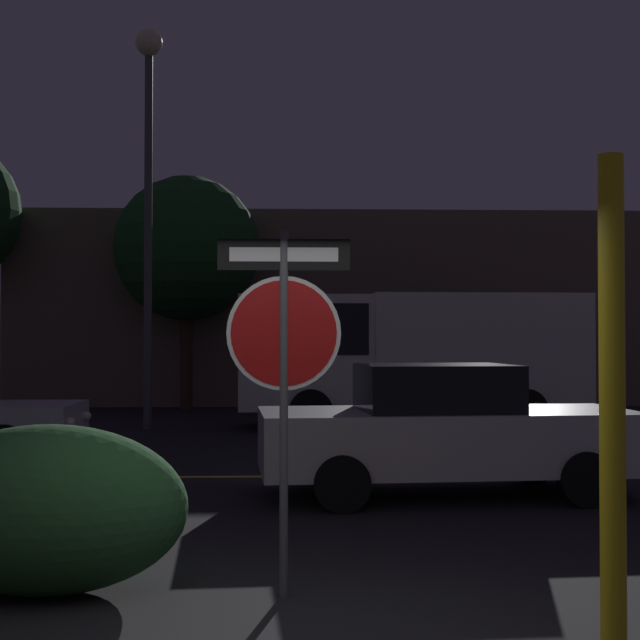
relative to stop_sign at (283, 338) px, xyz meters
name	(u,v)px	position (x,y,z in m)	size (l,w,h in m)	color
road_center_stripe	(288,476)	(0.03, 5.46, -1.81)	(32.71, 0.12, 0.01)	gold
stop_sign	(283,338)	(0.00, 0.00, 0.00)	(0.93, 0.06, 2.56)	#4C4C51
yellow_pole_right	(611,423)	(1.69, -1.76, -0.43)	(0.13, 0.13, 2.75)	yellow
hedge_bush_1	(46,509)	(-1.68, 0.15, -1.21)	(2.00, 1.18, 1.20)	#285B2D
passing_car_2	(444,431)	(1.82, 3.93, -1.06)	(4.45, 2.07, 1.51)	silver
delivery_truck	(399,350)	(2.31, 11.91, -0.23)	(7.03, 2.47, 2.71)	silver
street_lamp	(148,148)	(-2.79, 11.68, 3.84)	(0.55, 0.55, 8.07)	#4C4C51
tree_1	(187,249)	(-2.59, 16.73, 2.31)	(3.74, 3.74, 6.00)	#422D1E
building_backdrop	(383,310)	(2.80, 19.62, 0.83)	(20.71, 4.36, 5.28)	#6B5B4C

